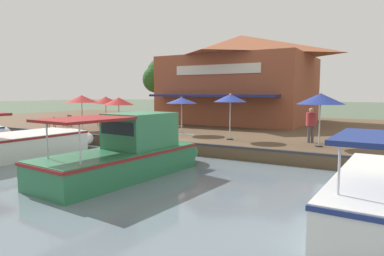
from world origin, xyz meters
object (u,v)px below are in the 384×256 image
(patio_umbrella_far_corner, at_px, (182,101))
(cafe_chair_beside_entrance, at_px, (68,120))
(cafe_chair_mid_patio, at_px, (105,121))
(motorboat_outer_channel, at_px, (25,143))
(waterfront_restaurant, at_px, (240,78))
(patio_umbrella_near_quay_edge, at_px, (321,99))
(motorboat_distant_upstream, at_px, (134,153))
(tree_behind_restaurant, at_px, (187,74))
(patio_umbrella_mid_patio_right, at_px, (119,101))
(person_near_entrance, at_px, (311,121))
(tree_downstream_bank, at_px, (163,77))
(cafe_chair_facing_river, at_px, (160,128))
(patio_umbrella_back_row, at_px, (106,100))
(cafe_chair_far_corner_seat, at_px, (102,119))
(cafe_chair_back_row_seat, at_px, (53,122))
(patio_umbrella_by_entrance, at_px, (230,98))
(mooring_post, at_px, (119,128))
(patio_umbrella_mid_patio_left, at_px, (82,99))

(patio_umbrella_far_corner, relative_size, cafe_chair_beside_entrance, 2.66)
(cafe_chair_mid_patio, height_order, motorboat_outer_channel, motorboat_outer_channel)
(waterfront_restaurant, relative_size, patio_umbrella_near_quay_edge, 4.75)
(motorboat_distant_upstream, xyz_separation_m, tree_behind_restaurant, (-20.14, -9.71, 4.16))
(patio_umbrella_mid_patio_right, distance_m, person_near_entrance, 12.20)
(person_near_entrance, distance_m, tree_downstream_bank, 22.86)
(cafe_chair_facing_river, height_order, tree_downstream_bank, tree_downstream_bank)
(cafe_chair_facing_river, xyz_separation_m, motorboat_outer_channel, (5.97, -3.76, -0.40))
(person_near_entrance, height_order, motorboat_outer_channel, person_near_entrance)
(patio_umbrella_back_row, height_order, tree_downstream_bank, tree_downstream_bank)
(cafe_chair_beside_entrance, relative_size, tree_downstream_bank, 0.13)
(patio_umbrella_far_corner, height_order, cafe_chair_far_corner_seat, patio_umbrella_far_corner)
(motorboat_outer_channel, height_order, tree_behind_restaurant, tree_behind_restaurant)
(waterfront_restaurant, xyz_separation_m, person_near_entrance, (9.98, 7.84, -2.63))
(patio_umbrella_mid_patio_right, height_order, tree_downstream_bank, tree_downstream_bank)
(patio_umbrella_back_row, height_order, cafe_chair_facing_river, patio_umbrella_back_row)
(patio_umbrella_back_row, height_order, cafe_chair_beside_entrance, patio_umbrella_back_row)
(motorboat_distant_upstream, bearing_deg, motorboat_outer_channel, -91.75)
(cafe_chair_back_row_seat, bearing_deg, cafe_chair_mid_patio, 142.75)
(motorboat_distant_upstream, bearing_deg, patio_umbrella_by_entrance, 172.54)
(cafe_chair_beside_entrance, relative_size, mooring_post, 0.84)
(person_near_entrance, height_order, tree_behind_restaurant, tree_behind_restaurant)
(cafe_chair_back_row_seat, relative_size, tree_behind_restaurant, 0.14)
(person_near_entrance, relative_size, tree_behind_restaurant, 0.28)
(cafe_chair_beside_entrance, distance_m, cafe_chair_back_row_seat, 2.06)
(patio_umbrella_far_corner, bearing_deg, cafe_chair_facing_river, -16.89)
(tree_downstream_bank, relative_size, tree_behind_restaurant, 1.03)
(cafe_chair_mid_patio, bearing_deg, patio_umbrella_far_corner, 84.64)
(cafe_chair_far_corner_seat, xyz_separation_m, motorboat_distant_upstream, (9.41, 10.94, -0.21))
(patio_umbrella_back_row, xyz_separation_m, person_near_entrance, (1.27, 15.10, -0.84))
(mooring_post, distance_m, tree_behind_restaurant, 16.76)
(cafe_chair_mid_patio, relative_size, tree_behind_restaurant, 0.14)
(cafe_chair_far_corner_seat, distance_m, tree_downstream_bank, 12.66)
(patio_umbrella_near_quay_edge, xyz_separation_m, cafe_chair_mid_patio, (-1.70, -15.11, -1.75))
(cafe_chair_beside_entrance, bearing_deg, patio_umbrella_back_row, 125.56)
(patio_umbrella_mid_patio_right, height_order, patio_umbrella_mid_patio_left, patio_umbrella_mid_patio_left)
(patio_umbrella_mid_patio_left, relative_size, tree_behind_restaurant, 0.38)
(patio_umbrella_near_quay_edge, distance_m, motorboat_distant_upstream, 8.88)
(motorboat_outer_channel, bearing_deg, patio_umbrella_far_corner, 150.72)
(motorboat_outer_channel, distance_m, tree_behind_restaurant, 20.59)
(waterfront_restaurant, bearing_deg, patio_umbrella_mid_patio_right, -22.22)
(patio_umbrella_far_corner, relative_size, patio_umbrella_near_quay_edge, 0.90)
(cafe_chair_back_row_seat, xyz_separation_m, motorboat_distant_upstream, (5.60, 11.79, -0.21))
(cafe_chair_mid_patio, bearing_deg, motorboat_distant_upstream, 48.90)
(waterfront_restaurant, height_order, cafe_chair_back_row_seat, waterfront_restaurant)
(waterfront_restaurant, relative_size, cafe_chair_mid_patio, 14.09)
(patio_umbrella_mid_patio_right, xyz_separation_m, cafe_chair_mid_patio, (-1.12, -2.36, -1.47))
(cafe_chair_mid_patio, distance_m, motorboat_distant_upstream, 12.80)
(person_near_entrance, bearing_deg, mooring_post, -71.28)
(cafe_chair_facing_river, bearing_deg, cafe_chair_far_corner_seat, -112.54)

